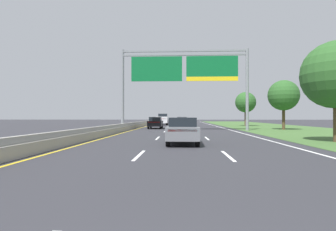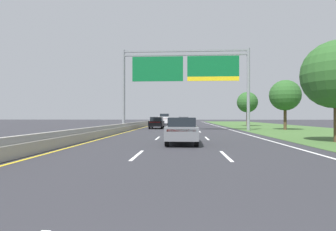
% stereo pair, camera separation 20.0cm
% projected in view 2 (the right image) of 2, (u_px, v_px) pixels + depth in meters
% --- Properties ---
extents(ground_plane, '(220.00, 220.00, 0.00)m').
position_uv_depth(ground_plane, '(183.00, 129.00, 35.66)').
color(ground_plane, '#2B2B30').
extents(lane_striping, '(11.96, 106.00, 0.01)m').
position_uv_depth(lane_striping, '(183.00, 129.00, 35.21)').
color(lane_striping, white).
rests_on(lane_striping, ground).
extents(grass_verge_right, '(14.00, 110.00, 0.02)m').
position_uv_depth(grass_verge_right, '(290.00, 129.00, 34.86)').
color(grass_verge_right, '#3D602D').
rests_on(grass_verge_right, ground).
extents(median_barrier_concrete, '(0.60, 110.00, 0.85)m').
position_uv_depth(median_barrier_concrete, '(134.00, 126.00, 36.04)').
color(median_barrier_concrete, '#99968E').
rests_on(median_barrier_concrete, ground).
extents(overhead_sign_gantry, '(15.06, 0.42, 9.62)m').
position_uv_depth(overhead_sign_gantry, '(185.00, 72.00, 31.59)').
color(overhead_sign_gantry, gray).
rests_on(overhead_sign_gantry, ground).
extents(pickup_truck_white, '(2.07, 5.43, 2.20)m').
position_uv_depth(pickup_truck_white, '(164.00, 119.00, 52.60)').
color(pickup_truck_white, silver).
rests_on(pickup_truck_white, ground).
extents(car_silver_centre_lane_sedan, '(1.87, 4.42, 1.57)m').
position_uv_depth(car_silver_centre_lane_sedan, '(183.00, 121.00, 45.38)').
color(car_silver_centre_lane_sedan, '#B2B5BA').
rests_on(car_silver_centre_lane_sedan, ground).
extents(car_black_left_lane_sedan, '(1.83, 4.40, 1.57)m').
position_uv_depth(car_black_left_lane_sedan, '(157.00, 123.00, 36.70)').
color(car_black_left_lane_sedan, black).
rests_on(car_black_left_lane_sedan, ground).
extents(car_grey_centre_lane_sedan, '(1.86, 4.42, 1.57)m').
position_uv_depth(car_grey_centre_lane_sedan, '(182.00, 130.00, 16.03)').
color(car_grey_centre_lane_sedan, slate).
rests_on(car_grey_centre_lane_sedan, ground).
extents(roadside_tree_mid, '(3.76, 3.76, 6.14)m').
position_uv_depth(roadside_tree_mid, '(285.00, 95.00, 33.01)').
color(roadside_tree_mid, '#4C3823').
rests_on(roadside_tree_mid, ground).
extents(roadside_tree_far, '(3.56, 3.56, 5.92)m').
position_uv_depth(roadside_tree_far, '(247.00, 102.00, 46.64)').
color(roadside_tree_far, '#4C3823').
rests_on(roadside_tree_far, ground).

